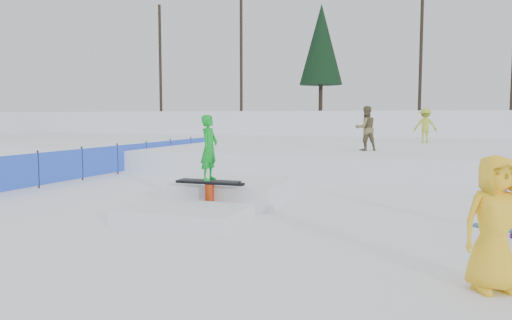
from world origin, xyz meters
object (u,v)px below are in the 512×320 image
(safety_fence, at_px, (117,159))
(jib_rail_feature, at_px, (220,194))
(walker_ygreen, at_px, (425,126))
(spectator_yellow, at_px, (495,223))
(walker_olive, at_px, (366,128))

(safety_fence, bearing_deg, jib_rail_feature, -37.36)
(walker_ygreen, bearing_deg, safety_fence, 43.07)
(spectator_yellow, height_order, jib_rail_feature, jib_rail_feature)
(walker_olive, relative_size, spectator_yellow, 1.01)
(safety_fence, distance_m, walker_ygreen, 14.38)
(safety_fence, distance_m, spectator_yellow, 14.40)
(jib_rail_feature, bearing_deg, walker_ygreen, 74.42)
(spectator_yellow, bearing_deg, safety_fence, 116.80)
(walker_olive, relative_size, jib_rail_feature, 0.38)
(walker_ygreen, xyz_separation_m, spectator_yellow, (1.23, -18.66, -0.80))
(safety_fence, bearing_deg, spectator_yellow, -36.97)
(walker_ygreen, height_order, jib_rail_feature, walker_ygreen)
(walker_olive, distance_m, walker_ygreen, 6.63)
(spectator_yellow, xyz_separation_m, jib_rail_feature, (-5.33, 3.95, -0.52))
(walker_olive, xyz_separation_m, jib_rail_feature, (-2.15, -8.38, -1.32))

